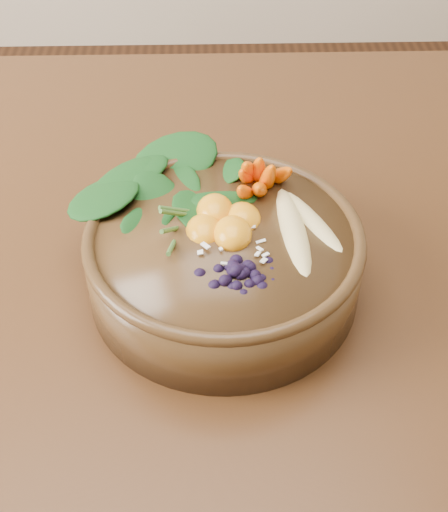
{
  "coord_description": "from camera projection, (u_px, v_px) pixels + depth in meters",
  "views": [
    {
      "loc": [
        0.2,
        -0.72,
        1.35
      ],
      "look_at": [
        0.21,
        -0.13,
        0.8
      ],
      "focal_mm": 50.0,
      "sensor_mm": 36.0,
      "label": 1
    }
  ],
  "objects": [
    {
      "name": "banana_halves",
      "position": [
        304.0,
        215.0,
        0.78
      ],
      "size": [
        0.1,
        0.18,
        0.03
      ],
      "rotation": [
        0.0,
        0.0,
        0.11
      ],
      "color": "#E0CC84",
      "rests_on": "stoneware_bowl"
    },
    {
      "name": "ground",
      "position": [
        117.0,
        502.0,
        1.44
      ],
      "size": [
        4.0,
        4.0,
        0.0
      ],
      "primitive_type": "plane",
      "color": "#381E0F",
      "rests_on": "ground"
    },
    {
      "name": "stoneware_bowl",
      "position": [
        224.0,
        262.0,
        0.81
      ],
      "size": [
        0.34,
        0.34,
        0.08
      ],
      "primitive_type": "cylinder",
      "rotation": [
        0.0,
        0.0,
        0.11
      ],
      "color": "#4B321A",
      "rests_on": "dining_table"
    },
    {
      "name": "mandarin_cluster",
      "position": [
        224.0,
        212.0,
        0.78
      ],
      "size": [
        0.1,
        0.11,
        0.03
      ],
      "primitive_type": null,
      "rotation": [
        0.0,
        0.0,
        0.11
      ],
      "color": "orange",
      "rests_on": "stoneware_bowl"
    },
    {
      "name": "dining_table",
      "position": [
        69.0,
        269.0,
        1.0
      ],
      "size": [
        1.6,
        0.9,
        0.75
      ],
      "color": "#331C0C",
      "rests_on": "ground"
    },
    {
      "name": "carrot_cluster",
      "position": [
        262.0,
        155.0,
        0.82
      ],
      "size": [
        0.07,
        0.07,
        0.09
      ],
      "primitive_type": null,
      "rotation": [
        0.0,
        0.0,
        0.11
      ],
      "color": "#E16100",
      "rests_on": "stoneware_bowl"
    },
    {
      "name": "kale_heap",
      "position": [
        174.0,
        186.0,
        0.81
      ],
      "size": [
        0.22,
        0.2,
        0.05
      ],
      "primitive_type": null,
      "rotation": [
        0.0,
        0.0,
        0.11
      ],
      "color": "#154B17",
      "rests_on": "stoneware_bowl"
    },
    {
      "name": "coconut_flakes",
      "position": [
        229.0,
        245.0,
        0.76
      ],
      "size": [
        0.11,
        0.09,
        0.01
      ],
      "primitive_type": null,
      "rotation": [
        0.0,
        0.0,
        0.11
      ],
      "color": "white",
      "rests_on": "stoneware_bowl"
    },
    {
      "name": "blueberry_pile",
      "position": [
        236.0,
        260.0,
        0.72
      ],
      "size": [
        0.15,
        0.12,
        0.04
      ],
      "primitive_type": null,
      "rotation": [
        0.0,
        0.0,
        0.11
      ],
      "color": "black",
      "rests_on": "stoneware_bowl"
    }
  ]
}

